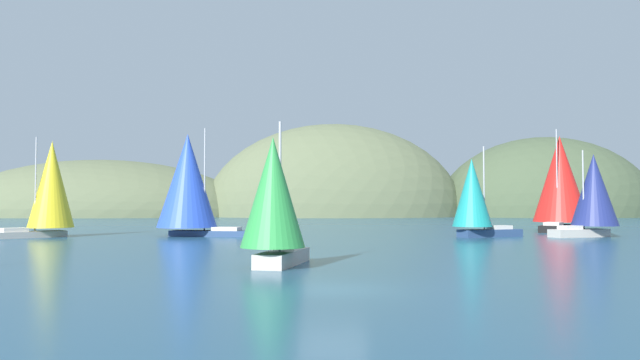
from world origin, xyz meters
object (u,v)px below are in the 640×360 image
object	(u,v)px
sailboat_navy_sail	(593,193)
sailboat_green_sail	(274,199)
sailboat_teal_sail	(474,196)
sailboat_blue_spinnaker	(188,182)
sailboat_yellow_sail	(50,187)
sailboat_red_spinnaker	(560,181)

from	to	relation	value
sailboat_navy_sail	sailboat_green_sail	distance (m)	40.66
sailboat_teal_sail	sailboat_blue_spinnaker	bearing A→B (deg)	174.69
sailboat_teal_sail	sailboat_yellow_sail	bearing A→B (deg)	178.26
sailboat_navy_sail	sailboat_teal_sail	bearing A→B (deg)	-176.12
sailboat_blue_spinnaker	sailboat_teal_sail	xyz separation A→B (m)	(27.60, -2.56, -1.42)
sailboat_teal_sail	sailboat_yellow_sail	xyz separation A→B (m)	(-40.60, 1.24, 0.92)
sailboat_red_spinnaker	sailboat_green_sail	world-z (taller)	sailboat_red_spinnaker
sailboat_teal_sail	sailboat_navy_sail	bearing A→B (deg)	3.88
sailboat_red_spinnaker	sailboat_navy_sail	bearing A→B (deg)	-99.65
sailboat_blue_spinnaker	sailboat_yellow_sail	world-z (taller)	sailboat_blue_spinnaker
sailboat_red_spinnaker	sailboat_teal_sail	world-z (taller)	sailboat_red_spinnaker
sailboat_blue_spinnaker	sailboat_navy_sail	bearing A→B (deg)	-2.56
sailboat_navy_sail	sailboat_blue_spinnaker	world-z (taller)	sailboat_blue_spinnaker
sailboat_red_spinnaker	sailboat_yellow_sail	world-z (taller)	sailboat_red_spinnaker
sailboat_red_spinnaker	sailboat_navy_sail	distance (m)	13.48
sailboat_green_sail	sailboat_teal_sail	bearing A→B (deg)	57.90
sailboat_navy_sail	sailboat_blue_spinnaker	distance (m)	39.46
sailboat_teal_sail	sailboat_red_spinnaker	bearing A→B (deg)	44.88
sailboat_red_spinnaker	sailboat_green_sail	bearing A→B (deg)	-127.02
sailboat_red_spinnaker	sailboat_teal_sail	size ratio (longest dim) A/B	1.37
sailboat_navy_sail	sailboat_yellow_sail	distance (m)	52.41
sailboat_navy_sail	sailboat_yellow_sail	world-z (taller)	sailboat_yellow_sail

